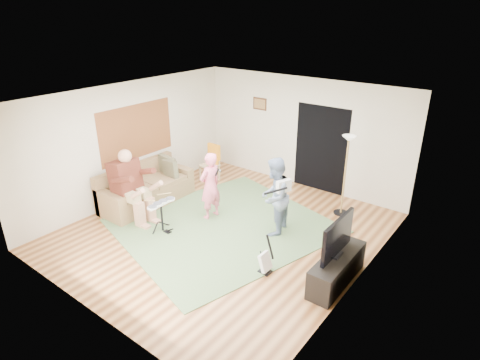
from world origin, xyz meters
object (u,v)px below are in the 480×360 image
Objects in this scene: singer at (210,186)px; guitar_spare at (266,262)px; torchiere_lamp at (346,162)px; tv_cabinet at (337,269)px; dining_chair at (211,168)px; television at (338,237)px; guitarist at (274,197)px; sofa at (144,191)px; drum_kit at (162,218)px.

guitar_spare is at bearing 71.44° from singer.
tv_cabinet is (0.95, -2.29, -0.97)m from torchiere_lamp.
television is at bearing -21.34° from dining_chair.
guitarist is at bearing 156.59° from television.
guitar_spare is at bearing -153.90° from television.
sofa reaches higher than guitar_spare.
guitar_spare is at bearing 14.19° from guitarist.
sofa reaches higher than drum_kit.
sofa is at bearing 179.44° from television.
torchiere_lamp is (0.12, 2.79, 1.00)m from guitar_spare.
guitar_spare is 2.97m from torchiere_lamp.
drum_kit is 3.55m from tv_cabinet.
tv_cabinet is 1.41× the size of television.
television is at bearing 26.10° from guitar_spare.
drum_kit is 2.71m from dining_chair.
tv_cabinet is 0.60m from television.
singer is 2.31m from guitar_spare.
guitarist is 1.65× the size of dining_chair.
drum_kit is at bearing -170.07° from television.
guitar_spare is 0.42× the size of torchiere_lamp.
guitarist is 2.10× the size of guitar_spare.
tv_cabinet is (3.50, 0.60, -0.04)m from drum_kit.
singer is 2.89m from torchiere_lamp.
sofa is 2.20× the size of television.
guitarist is 1.59× the size of television.
drum_kit is 3.55m from television.
guitar_spare is 0.54× the size of tv_cabinet.
dining_chair is at bearing 144.15° from guitar_spare.
drum_kit is 0.89× the size of guitar_spare.
guitar_spare is (2.43, 0.11, -0.08)m from drum_kit.
drum_kit is (1.30, -0.65, -0.00)m from sofa.
guitar_spare is 1.18m from tv_cabinet.
dining_chair is 4.84m from tv_cabinet.
singer reaches higher than drum_kit.
tv_cabinet is at bearing -21.10° from dining_chair.
torchiere_lamp is 1.86× the size of dining_chair.
singer is at bearing 171.91° from television.
guitarist is 1.13× the size of tv_cabinet.
torchiere_lamp reaches higher than drum_kit.
television is (0.90, -2.29, -0.37)m from torchiere_lamp.
guitar_spare is 1.30m from television.
dining_chair reaches higher than guitar_spare.
singer is (1.69, 0.39, 0.44)m from sofa.
sofa is 4.78m from television.
singer is 0.82× the size of torchiere_lamp.
drum_kit reaches higher than tv_cabinet.
guitar_spare reaches higher than drum_kit.
sofa is at bearing 153.39° from drum_kit.
drum_kit is 2.29m from guitarist.
torchiere_lamp is at bearing 111.42° from television.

